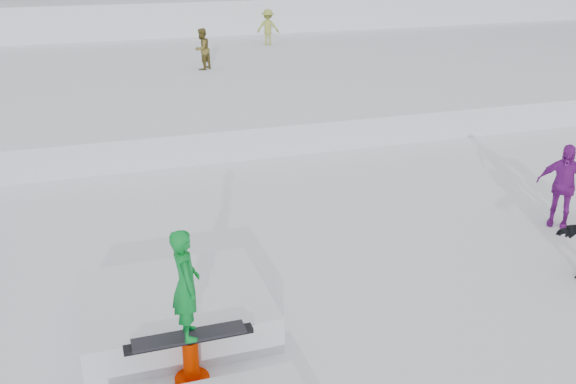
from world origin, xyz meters
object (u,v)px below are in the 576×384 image
object	(u,v)px
spectator_purple	(563,185)
walker_olive	(202,49)
walker_ygreen	(268,27)
jib_rail_feature	(183,336)

from	to	relation	value
spectator_purple	walker_olive	bearing A→B (deg)	154.64
walker_olive	walker_ygreen	world-z (taller)	walker_ygreen
walker_olive	spectator_purple	distance (m)	14.30
walker_olive	jib_rail_feature	world-z (taller)	walker_olive
walker_ygreen	jib_rail_feature	world-z (taller)	walker_ygreen
walker_olive	walker_ygreen	distance (m)	6.04
walker_ygreen	jib_rail_feature	bearing A→B (deg)	95.19
jib_rail_feature	walker_olive	bearing A→B (deg)	77.87
walker_olive	jib_rail_feature	size ratio (longest dim) A/B	0.33
spectator_purple	jib_rail_feature	distance (m)	7.90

